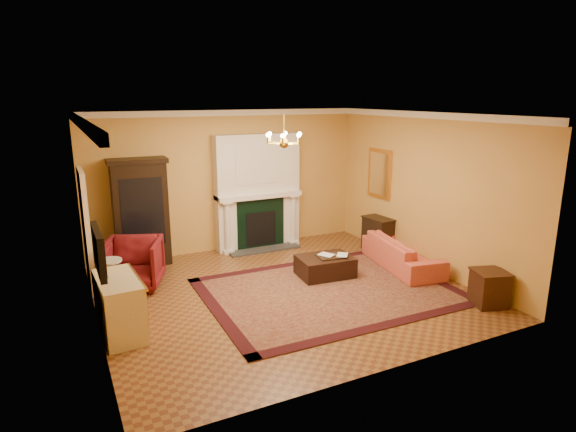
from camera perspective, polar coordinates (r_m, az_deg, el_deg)
floor at (r=8.41m, az=-0.44°, el=-9.02°), size 6.00×5.50×0.02m
ceiling at (r=7.74m, az=-0.48°, el=12.00°), size 6.00×5.50×0.02m
wall_back at (r=10.45m, az=-7.08°, el=4.12°), size 6.00×0.02×3.00m
wall_front at (r=5.68m, az=11.79°, el=-4.66°), size 6.00×0.02×3.00m
wall_left at (r=7.20m, az=-22.57°, el=-1.44°), size 0.02×5.50×3.00m
wall_right at (r=9.61m, az=15.94°, el=2.81°), size 0.02×5.50×3.00m
fireplace at (r=10.54m, az=-3.61°, el=2.60°), size 1.90×0.70×2.50m
crown_molding at (r=8.61m, az=-3.31°, el=11.73°), size 6.00×5.50×0.12m
doorway at (r=8.96m, az=-22.75°, el=-1.55°), size 0.08×1.05×2.10m
tv_panel at (r=6.67m, az=-21.52°, el=-3.88°), size 0.09×0.95×0.58m
gilt_mirror at (r=10.62m, az=10.78°, el=4.96°), size 0.06×0.76×1.05m
chandelier at (r=7.76m, az=-0.48°, el=9.04°), size 0.63×0.55×0.53m
oriental_rug at (r=8.46m, az=4.90°, el=-8.81°), size 4.23×3.19×0.02m
china_cabinet at (r=9.83m, az=-17.02°, el=0.11°), size 1.03×0.49×2.04m
wingback_armchair at (r=8.85m, az=-17.91°, el=-5.14°), size 1.19×1.15×0.96m
pedestal_table at (r=8.44m, az=-20.24°, el=-6.80°), size 0.39×0.39×0.71m
commode at (r=7.28m, az=-19.35°, el=-10.05°), size 0.59×1.15×0.83m
coral_sofa at (r=9.67m, az=13.40°, el=-3.74°), size 0.93×2.08×0.79m
end_table at (r=8.45m, az=22.73°, el=-7.98°), size 0.60×0.60×0.55m
console_table at (r=10.57m, az=10.57°, el=-2.25°), size 0.42×0.67×0.72m
leather_ottoman at (r=9.04m, az=4.41°, el=-5.94°), size 1.05×0.81×0.37m
ottoman_tray at (r=8.96m, az=5.01°, el=-4.80°), size 0.50×0.41×0.03m
book_a at (r=8.82m, az=4.23°, el=-4.04°), size 0.19×0.12×0.28m
book_b at (r=8.95m, az=5.86°, el=-3.84°), size 0.16×0.14×0.26m
topiary_left at (r=10.27m, az=-6.12°, el=3.78°), size 0.16×0.16×0.43m
topiary_right at (r=10.76m, az=0.21°, el=4.45°), size 0.17×0.17×0.47m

